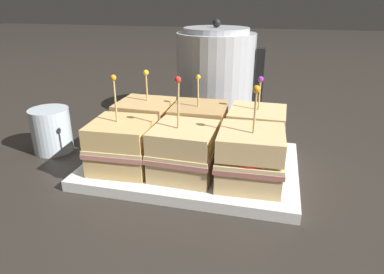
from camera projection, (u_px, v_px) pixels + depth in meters
name	position (u px, v px, depth m)	size (l,w,h in m)	color
ground_plane	(192.00, 169.00, 0.62)	(6.00, 6.00, 0.00)	#2D2823
serving_platter	(192.00, 165.00, 0.62)	(0.37, 0.25, 0.02)	white
sandwich_front_left	(122.00, 145.00, 0.58)	(0.11, 0.11, 0.16)	tan
sandwich_front_center	(185.00, 151.00, 0.55)	(0.11, 0.11, 0.17)	#DBB77A
sandwich_front_right	(250.00, 158.00, 0.53)	(0.11, 0.11, 0.16)	#DBB77A
sandwich_back_left	(145.00, 123.00, 0.67)	(0.11, 0.11, 0.15)	tan
sandwich_back_center	(198.00, 128.00, 0.65)	(0.11, 0.11, 0.15)	tan
sandwich_back_right	(256.00, 133.00, 0.62)	(0.11, 0.11, 0.15)	#DBB77A
kettle_steel	(216.00, 75.00, 0.85)	(0.21, 0.19, 0.24)	#B7BABF
drinking_glass	(51.00, 130.00, 0.68)	(0.08, 0.08, 0.09)	silver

